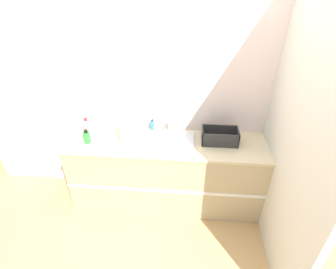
# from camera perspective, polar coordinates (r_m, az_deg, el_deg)

# --- Properties ---
(ground_plane) EXTENTS (12.00, 12.00, 0.00)m
(ground_plane) POSITION_cam_1_polar(r_m,az_deg,el_deg) (3.25, -0.78, -17.53)
(ground_plane) COLOR tan
(wall_back) EXTENTS (4.58, 0.06, 2.60)m
(wall_back) POSITION_cam_1_polar(r_m,az_deg,el_deg) (2.91, 0.13, 8.46)
(wall_back) COLOR silver
(wall_back) RESTS_ON ground_plane
(wall_right) EXTENTS (0.06, 2.56, 2.60)m
(wall_right) POSITION_cam_1_polar(r_m,az_deg,el_deg) (2.78, 23.34, 4.32)
(wall_right) COLOR beige
(wall_right) RESTS_ON ground_plane
(counter_cabinet) EXTENTS (2.21, 0.58, 0.89)m
(counter_cabinet) POSITION_cam_1_polar(r_m,az_deg,el_deg) (3.12, -0.35, -8.39)
(counter_cabinet) COLOR tan
(counter_cabinet) RESTS_ON ground_plane
(sink) EXTENTS (0.49, 0.36, 0.22)m
(sink) POSITION_cam_1_polar(r_m,az_deg,el_deg) (2.85, 0.73, -1.22)
(sink) COLOR silver
(sink) RESTS_ON counter_cabinet
(paper_towel_roll) EXTENTS (0.14, 0.14, 0.27)m
(paper_towel_roll) POSITION_cam_1_polar(r_m,az_deg,el_deg) (2.83, -9.16, 0.80)
(paper_towel_roll) COLOR #4C4C51
(paper_towel_roll) RESTS_ON counter_cabinet
(dish_rack) EXTENTS (0.39, 0.20, 0.16)m
(dish_rack) POSITION_cam_1_polar(r_m,az_deg,el_deg) (2.87, 11.18, -0.64)
(dish_rack) COLOR #2D2D2D
(dish_rack) RESTS_ON counter_cabinet
(bottle_white_spray) EXTENTS (0.07, 0.07, 0.18)m
(bottle_white_spray) POSITION_cam_1_polar(r_m,az_deg,el_deg) (3.12, -17.26, 1.78)
(bottle_white_spray) COLOR white
(bottle_white_spray) RESTS_ON counter_cabinet
(bottle_green) EXTENTS (0.08, 0.08, 0.16)m
(bottle_green) POSITION_cam_1_polar(r_m,az_deg,el_deg) (2.94, -17.25, -0.52)
(bottle_green) COLOR #2D8C3D
(bottle_green) RESTS_ON counter_cabinet
(soap_dispenser) EXTENTS (0.05, 0.05, 0.14)m
(soap_dispenser) POSITION_cam_1_polar(r_m,az_deg,el_deg) (3.02, -3.43, 1.93)
(soap_dispenser) COLOR #338CCC
(soap_dispenser) RESTS_ON counter_cabinet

